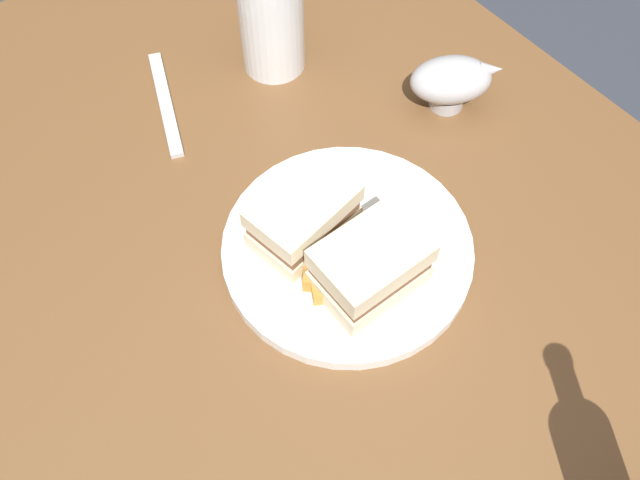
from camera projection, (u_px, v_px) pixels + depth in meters
The scene contains 14 objects.
ground_plane at pixel (305, 444), 1.42m from camera, with size 6.00×6.00×0.00m, color #333842.
dining_table at pixel (301, 378), 1.10m from camera, with size 1.20×0.93×0.76m, color brown.
plate at pixel (347, 249), 0.77m from camera, with size 0.28×0.28×0.02m, color white.
sandwich_half_left at pixel (303, 217), 0.74m from camera, with size 0.09×0.12×0.06m.
sandwich_half_right at pixel (370, 266), 0.71m from camera, with size 0.08×0.11×0.07m.
potato_wedge_front at pixel (329, 259), 0.74m from camera, with size 0.05×0.02×0.02m, color #AD702D.
potato_wedge_middle at pixel (320, 283), 0.73m from camera, with size 0.04×0.02×0.02m, color #B77F33.
potato_wedge_back at pixel (309, 255), 0.74m from camera, with size 0.06×0.02×0.02m, color gold.
potato_wedge_left_edge at pixel (323, 280), 0.73m from camera, with size 0.04×0.02×0.02m, color #B77F33.
potato_wedge_right_edge at pixel (308, 253), 0.75m from camera, with size 0.05×0.02×0.02m, color gold.
potato_wedge_stray at pixel (348, 268), 0.73m from camera, with size 0.04×0.02×0.02m, color #B77F33.
pint_glass at pixel (272, 25), 0.88m from camera, with size 0.08×0.08×0.14m.
gravy_boat at pixel (452, 80), 0.86m from camera, with size 0.11×0.12×0.07m.
fork at pixel (166, 103), 0.89m from camera, with size 0.18×0.02×0.01m, color silver.
Camera 1 is at (-0.33, 0.22, 1.43)m, focal length 38.97 mm.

